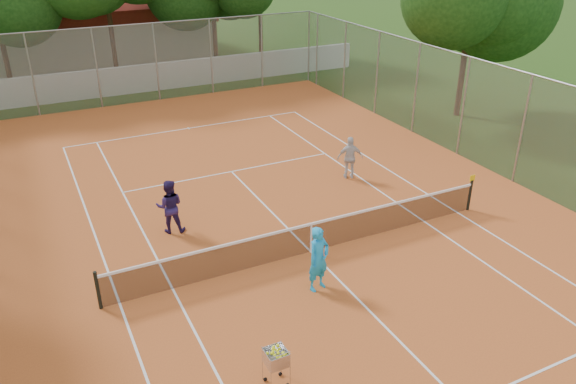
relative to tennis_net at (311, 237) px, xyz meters
name	(u,v)px	position (x,y,z in m)	size (l,w,h in m)	color
ground	(311,252)	(0.00, 0.00, -0.51)	(120.00, 120.00, 0.00)	#1F3C10
court_pad	(311,252)	(0.00, 0.00, -0.50)	(18.00, 34.00, 0.02)	#C05B25
court_lines	(311,252)	(0.00, 0.00, -0.49)	(10.98, 23.78, 0.01)	white
tennis_net	(311,237)	(0.00, 0.00, 0.00)	(11.88, 0.10, 0.98)	black
perimeter_fence	(312,191)	(0.00, 0.00, 1.49)	(18.00, 34.00, 4.00)	slate
boundary_wall	(150,77)	(0.00, 19.00, 0.24)	(26.00, 0.30, 1.50)	white
clubhouse	(82,26)	(-2.00, 29.00, 1.69)	(16.40, 9.00, 4.40)	beige
player_near	(319,259)	(-0.68, -1.64, 0.41)	(0.65, 0.43, 1.80)	#1BA1E6
player_far_left	(170,206)	(-3.28, 2.97, 0.37)	(0.83, 0.65, 1.71)	#291A50
player_far_right	(350,158)	(3.76, 3.94, 0.31)	(0.94, 0.39, 1.61)	silver
ball_hopper	(276,366)	(-3.09, -4.22, 0.00)	(0.47, 0.47, 0.97)	silver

